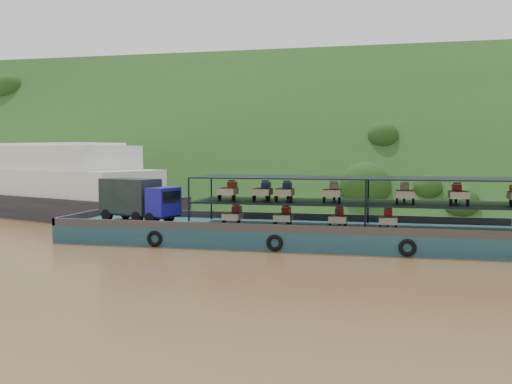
# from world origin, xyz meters

# --- Properties ---
(ground) EXTENTS (160.00, 160.00, 0.00)m
(ground) POSITION_xyz_m (0.00, 0.00, 0.00)
(ground) COLOR brown
(ground) RESTS_ON ground
(hillside) EXTENTS (140.00, 39.60, 39.60)m
(hillside) POSITION_xyz_m (0.00, 36.00, 0.00)
(hillside) COLOR #1C3814
(hillside) RESTS_ON ground
(cargo_barge) EXTENTS (35.00, 7.18, 4.54)m
(cargo_barge) POSITION_xyz_m (2.08, -0.71, 1.08)
(cargo_barge) COLOR #143948
(cargo_barge) RESTS_ON ground
(passenger_ferry) EXTENTS (35.79, 20.49, 7.08)m
(passenger_ferry) POSITION_xyz_m (-27.84, 13.06, 3.07)
(passenger_ferry) COLOR black
(passenger_ferry) RESTS_ON ground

